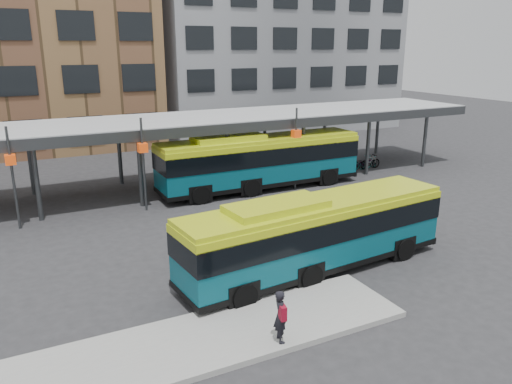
# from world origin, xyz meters

# --- Properties ---
(ground) EXTENTS (120.00, 120.00, 0.00)m
(ground) POSITION_xyz_m (0.00, 0.00, 0.00)
(ground) COLOR #28282B
(ground) RESTS_ON ground
(boarding_island) EXTENTS (14.00, 3.00, 0.18)m
(boarding_island) POSITION_xyz_m (-5.50, -3.00, 0.09)
(boarding_island) COLOR gray
(boarding_island) RESTS_ON ground
(canopy) EXTENTS (40.00, 6.53, 4.80)m
(canopy) POSITION_xyz_m (-0.06, 12.87, 3.91)
(canopy) COLOR #999B9E
(canopy) RESTS_ON ground
(building_grey) EXTENTS (24.00, 14.00, 20.00)m
(building_grey) POSITION_xyz_m (16.00, 32.00, 10.00)
(building_grey) COLOR slate
(building_grey) RESTS_ON ground
(bus_front) EXTENTS (11.05, 3.27, 3.00)m
(bus_front) POSITION_xyz_m (0.79, -0.33, 1.56)
(bus_front) COLOR #084A59
(bus_front) RESTS_ON ground
(bus_rear) EXTENTS (12.25, 2.80, 3.38)m
(bus_rear) POSITION_xyz_m (4.10, 10.63, 1.76)
(bus_rear) COLOR #084A59
(bus_rear) RESTS_ON ground
(pedestrian) EXTENTS (0.48, 0.65, 1.56)m
(pedestrian) POSITION_xyz_m (-2.83, -4.10, 0.97)
(pedestrian) COLOR black
(pedestrian) RESTS_ON boarding_island
(bike_rack) EXTENTS (3.91, 1.15, 1.00)m
(bike_rack) POSITION_xyz_m (12.27, 11.82, 0.46)
(bike_rack) COLOR slate
(bike_rack) RESTS_ON ground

